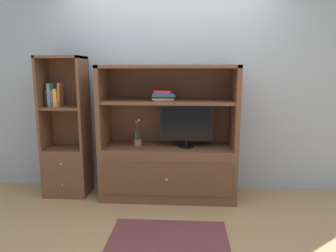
{
  "coord_description": "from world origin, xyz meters",
  "views": [
    {
      "loc": [
        0.21,
        -3.05,
        1.49
      ],
      "look_at": [
        0.0,
        0.35,
        0.87
      ],
      "focal_mm": 32.36,
      "sensor_mm": 36.0,
      "label": 1
    }
  ],
  "objects_px": {
    "media_console": "(168,156)",
    "bookshelf_tall": "(67,151)",
    "tv_monitor": "(186,125)",
    "upright_book_row": "(55,97)",
    "magazine_stack": "(164,96)",
    "potted_plant": "(138,141)"
  },
  "relations": [
    {
      "from": "tv_monitor",
      "to": "upright_book_row",
      "type": "bearing_deg",
      "value": 178.83
    },
    {
      "from": "media_console",
      "to": "bookshelf_tall",
      "type": "bearing_deg",
      "value": 179.84
    },
    {
      "from": "potted_plant",
      "to": "bookshelf_tall",
      "type": "height_order",
      "value": "bookshelf_tall"
    },
    {
      "from": "potted_plant",
      "to": "magazine_stack",
      "type": "xyz_separation_m",
      "value": [
        0.31,
        -0.0,
        0.54
      ]
    },
    {
      "from": "tv_monitor",
      "to": "bookshelf_tall",
      "type": "height_order",
      "value": "bookshelf_tall"
    },
    {
      "from": "potted_plant",
      "to": "upright_book_row",
      "type": "xyz_separation_m",
      "value": [
        -0.97,
        -0.0,
        0.52
      ]
    },
    {
      "from": "magazine_stack",
      "to": "upright_book_row",
      "type": "xyz_separation_m",
      "value": [
        -1.28,
        0.0,
        -0.02
      ]
    },
    {
      "from": "tv_monitor",
      "to": "upright_book_row",
      "type": "relative_size",
      "value": 2.17
    },
    {
      "from": "media_console",
      "to": "magazine_stack",
      "type": "distance_m",
      "value": 0.72
    },
    {
      "from": "magazine_stack",
      "to": "tv_monitor",
      "type": "bearing_deg",
      "value": -6.72
    },
    {
      "from": "media_console",
      "to": "upright_book_row",
      "type": "bearing_deg",
      "value": -179.7
    },
    {
      "from": "media_console",
      "to": "tv_monitor",
      "type": "xyz_separation_m",
      "value": [
        0.21,
        -0.04,
        0.39
      ]
    },
    {
      "from": "upright_book_row",
      "to": "magazine_stack",
      "type": "bearing_deg",
      "value": -0.04
    },
    {
      "from": "tv_monitor",
      "to": "bookshelf_tall",
      "type": "distance_m",
      "value": 1.48
    },
    {
      "from": "tv_monitor",
      "to": "upright_book_row",
      "type": "height_order",
      "value": "upright_book_row"
    },
    {
      "from": "potted_plant",
      "to": "bookshelf_tall",
      "type": "xyz_separation_m",
      "value": [
        -0.87,
        0.01,
        -0.13
      ]
    },
    {
      "from": "potted_plant",
      "to": "upright_book_row",
      "type": "bearing_deg",
      "value": -179.93
    },
    {
      "from": "potted_plant",
      "to": "bookshelf_tall",
      "type": "relative_size",
      "value": 0.19
    },
    {
      "from": "potted_plant",
      "to": "upright_book_row",
      "type": "distance_m",
      "value": 1.1
    },
    {
      "from": "bookshelf_tall",
      "to": "upright_book_row",
      "type": "relative_size",
      "value": 6.01
    },
    {
      "from": "media_console",
      "to": "bookshelf_tall",
      "type": "distance_m",
      "value": 1.23
    },
    {
      "from": "tv_monitor",
      "to": "magazine_stack",
      "type": "relative_size",
      "value": 1.74
    }
  ]
}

